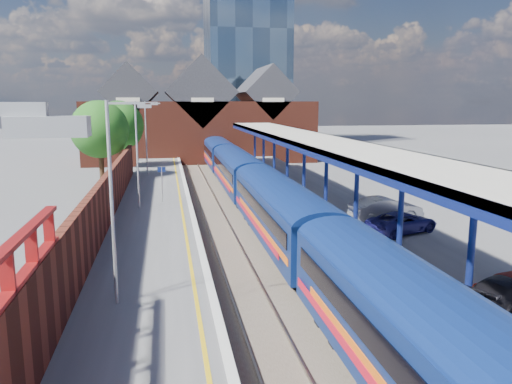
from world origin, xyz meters
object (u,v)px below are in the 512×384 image
platform_sign (162,178)px  parked_car_silver (386,209)px  train (255,185)px  parked_car_dark (510,293)px  lamp_post_d (147,133)px  lamp_post_c (139,148)px  parked_car_blue (402,222)px  lamp_post_b (115,191)px

platform_sign → parked_car_silver: platform_sign is taller
train → parked_car_dark: 20.89m
lamp_post_d → parked_car_dark: bearing=-69.5°
lamp_post_c → parked_car_blue: size_ratio=1.71×
lamp_post_b → parked_car_dark: size_ratio=1.78×
lamp_post_c → platform_sign: lamp_post_c is taller
lamp_post_b → platform_sign: 18.20m
lamp_post_d → parked_car_dark: 37.37m
lamp_post_c → parked_car_dark: bearing=-55.4°
lamp_post_b → parked_car_dark: 13.77m
parked_car_dark → parked_car_blue: 10.12m
parked_car_silver → parked_car_dark: size_ratio=1.08×
lamp_post_c → parked_car_blue: 16.97m
platform_sign → parked_car_blue: bearing=-40.3°
lamp_post_b → lamp_post_d: (0.00, 32.00, 0.00)m
lamp_post_d → platform_sign: (1.36, -14.00, -2.30)m
platform_sign → lamp_post_d: bearing=95.6°
train → platform_sign: bearing=174.6°
lamp_post_c → parked_car_blue: lamp_post_c is taller
lamp_post_b → lamp_post_d: size_ratio=1.00×
train → lamp_post_b: 19.29m
platform_sign → parked_car_dark: bearing=-60.8°
lamp_post_c → parked_car_dark: lamp_post_c is taller
parked_car_silver → train: bearing=37.3°
lamp_post_c → train: bearing=10.0°
platform_sign → parked_car_blue: (12.74, -10.79, -1.12)m
lamp_post_b → lamp_post_c: 16.00m
train → lamp_post_c: size_ratio=9.42×
lamp_post_b → parked_car_silver: (14.42, 9.96, -3.29)m
train → lamp_post_c: 8.48m
parked_car_blue → parked_car_silver: bearing=-26.8°
train → parked_car_dark: bearing=-75.7°
parked_car_silver → lamp_post_b: bearing=120.4°
parked_car_silver → parked_car_dark: 12.89m
train → parked_car_silver: train is taller
train → parked_car_blue: (6.25, -10.18, -0.55)m
lamp_post_d → parked_car_silver: lamp_post_d is taller
platform_sign → lamp_post_b: bearing=-94.3°
train → parked_car_silver: bearing=-48.5°
lamp_post_b → platform_sign: (1.36, 18.00, -2.30)m
parked_car_silver → platform_sign: bearing=54.2°
train → parked_car_silver: (6.56, -7.42, -0.42)m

